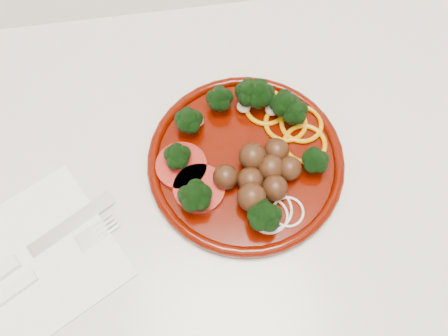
{
  "coord_description": "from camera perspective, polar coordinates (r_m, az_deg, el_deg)",
  "views": [
    {
      "loc": [
        -0.08,
        1.46,
        1.5
      ],
      "look_at": [
        -0.04,
        1.72,
        0.92
      ],
      "focal_mm": 40.0,
      "sensor_mm": 36.0,
      "label": 1
    }
  ],
  "objects": [
    {
      "name": "napkin",
      "position": [
        0.65,
        -20.58,
        -9.68
      ],
      "size": [
        0.24,
        0.24,
        0.0
      ],
      "primitive_type": "cube",
      "rotation": [
        0.0,
        0.0,
        0.49
      ],
      "color": "white",
      "rests_on": "counter"
    },
    {
      "name": "knife",
      "position": [
        0.66,
        -22.95,
        -10.01
      ],
      "size": [
        0.2,
        0.12,
        0.01
      ],
      "rotation": [
        0.0,
        0.0,
        0.52
      ],
      "color": "silver",
      "rests_on": "napkin"
    },
    {
      "name": "fork",
      "position": [
        0.64,
        -22.05,
        -12.19
      ],
      "size": [
        0.18,
        0.11,
        0.01
      ],
      "rotation": [
        0.0,
        0.0,
        0.52
      ],
      "color": "white",
      "rests_on": "napkin"
    },
    {
      "name": "counter",
      "position": [
        1.08,
        2.31,
        -10.79
      ],
      "size": [
        2.4,
        0.6,
        0.9
      ],
      "color": "silver",
      "rests_on": "ground"
    },
    {
      "name": "plate",
      "position": [
        0.64,
        2.69,
        1.51
      ],
      "size": [
        0.26,
        0.26,
        0.05
      ],
      "rotation": [
        0.0,
        0.0,
        0.26
      ],
      "color": "#410700",
      "rests_on": "counter"
    }
  ]
}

